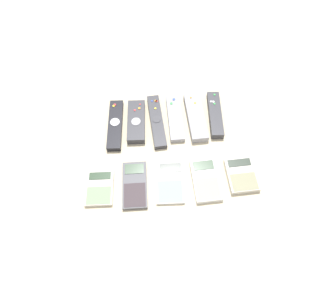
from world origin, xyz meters
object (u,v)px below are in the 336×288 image
at_px(remote_2, 157,121).
at_px(remote_4, 196,117).
at_px(calculator_4, 242,175).
at_px(calculator_0, 100,188).
at_px(calculator_1, 135,185).
at_px(remote_0, 115,125).
at_px(calculator_3, 206,180).
at_px(remote_3, 175,118).
at_px(remote_5, 215,115).
at_px(calculator_2, 170,182).
at_px(remote_1, 136,122).

xyz_separation_m(remote_2, remote_4, (0.13, 0.00, 0.00)).
height_order(remote_4, calculator_4, remote_4).
xyz_separation_m(calculator_0, calculator_1, (0.10, 0.00, 0.00)).
relative_size(remote_0, calculator_0, 1.72).
xyz_separation_m(remote_0, calculator_3, (0.27, -0.23, -0.00)).
bearing_deg(remote_2, calculator_0, -133.02).
bearing_deg(remote_0, remote_3, 6.40).
distance_m(calculator_1, calculator_3, 0.21).
bearing_deg(remote_2, remote_0, 177.78).
height_order(remote_5, calculator_2, remote_5).
bearing_deg(remote_5, remote_4, -172.77).
relative_size(remote_2, calculator_2, 1.49).
distance_m(remote_2, calculator_0, 0.29).
xyz_separation_m(remote_1, calculator_4, (0.31, -0.23, -0.00)).
bearing_deg(calculator_0, calculator_2, 2.89).
height_order(remote_3, calculator_3, remote_3).
bearing_deg(remote_0, calculator_0, -98.65).
xyz_separation_m(remote_5, calculator_1, (-0.28, -0.23, -0.01)).
xyz_separation_m(calculator_0, calculator_2, (0.21, 0.00, -0.00)).
bearing_deg(calculator_0, remote_3, 45.71).
relative_size(calculator_0, calculator_1, 0.75).
relative_size(remote_2, remote_4, 1.10).
xyz_separation_m(remote_1, calculator_3, (0.20, -0.23, -0.00)).
relative_size(remote_0, remote_2, 0.93).
xyz_separation_m(remote_0, calculator_4, (0.38, -0.22, -0.00)).
bearing_deg(remote_1, remote_3, 4.90).
bearing_deg(remote_3, calculator_4, -51.96).
distance_m(remote_3, calculator_0, 0.34).
bearing_deg(calculator_2, remote_5, 56.08).
relative_size(calculator_1, calculator_3, 1.08).
height_order(remote_0, remote_3, remote_0).
bearing_deg(calculator_1, calculator_3, 0.27).
height_order(remote_2, remote_3, same).
xyz_separation_m(calculator_1, calculator_3, (0.21, -0.00, 0.00)).
distance_m(remote_1, calculator_2, 0.25).
xyz_separation_m(remote_4, calculator_0, (-0.32, -0.23, -0.01)).
xyz_separation_m(remote_2, calculator_2, (0.02, -0.23, -0.00)).
bearing_deg(remote_3, calculator_3, -73.70).
bearing_deg(calculator_4, calculator_2, 178.80).
xyz_separation_m(remote_1, remote_4, (0.20, 0.00, 0.00)).
relative_size(remote_0, calculator_2, 1.38).
bearing_deg(calculator_4, remote_4, 114.18).
relative_size(remote_4, remote_5, 1.04).
height_order(remote_2, calculator_2, remote_2).
bearing_deg(remote_2, remote_5, -1.39).
bearing_deg(calculator_4, remote_3, 126.23).
height_order(calculator_0, calculator_2, calculator_0).
relative_size(remote_0, remote_4, 1.02).
bearing_deg(remote_1, calculator_2, -65.14).
bearing_deg(calculator_2, remote_1, 114.92).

